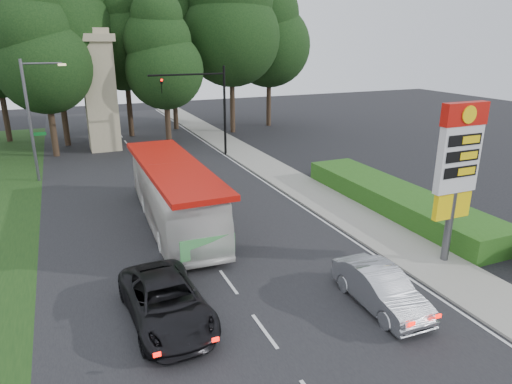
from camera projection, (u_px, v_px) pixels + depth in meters
name	position (u px, v px, depth m)	size (l,w,h in m)	color
ground	(271.00, 340.00, 14.59)	(120.00, 120.00, 0.00)	black
road_surface	(179.00, 215.00, 25.05)	(14.00, 80.00, 0.02)	black
sidewalk_right	(313.00, 194.00, 28.21)	(3.00, 80.00, 0.12)	gray
hedge	(396.00, 199.00, 25.67)	(3.00, 14.00, 1.20)	#245115
gas_station_pylon	(458.00, 162.00, 18.35)	(2.10, 0.45, 6.85)	#59595E
traffic_signal_mast	(209.00, 99.00, 36.14)	(6.10, 0.35, 7.20)	black
streetlight_signs	(32.00, 115.00, 29.75)	(2.75, 0.98, 8.00)	#59595E
monument	(100.00, 90.00, 38.37)	(3.00, 3.00, 10.05)	tan
tree_center_left	(49.00, 3.00, 37.66)	(10.08, 10.08, 19.80)	#2D2116
tree_center_right	(122.00, 18.00, 41.97)	(9.24, 9.24, 18.15)	#2D2116
tree_east_near	(171.00, 34.00, 46.00)	(8.12, 8.12, 15.95)	#2D2116
tree_east_mid	(231.00, 15.00, 43.85)	(9.52, 9.52, 18.70)	#2D2116
tree_far_east	(269.00, 27.00, 47.78)	(8.68, 8.68, 17.05)	#2D2116
tree_monument_left	(41.00, 46.00, 34.87)	(7.28, 7.28, 14.30)	#2D2116
tree_monument_right	(164.00, 53.00, 39.06)	(6.72, 6.72, 13.20)	#2D2116
transit_bus	(174.00, 195.00, 23.25)	(2.73, 11.65, 3.24)	silver
sedan_silver	(380.00, 288.00, 16.26)	(1.52, 4.35, 1.43)	#AEB0B6
suv_charcoal	(166.00, 302.00, 15.40)	(2.45, 5.31, 1.48)	black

